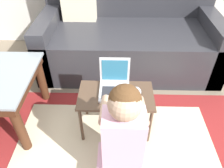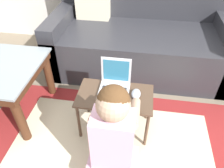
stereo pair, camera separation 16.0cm
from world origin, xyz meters
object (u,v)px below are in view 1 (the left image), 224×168
at_px(laptop_desk, 116,99).
at_px(person_seated, 123,140).
at_px(computer_mouse, 137,92).
at_px(laptop, 114,86).
at_px(couch, 128,36).

bearing_deg(laptop_desk, person_seated, -83.35).
distance_m(computer_mouse, person_seated, 0.42).
relative_size(laptop, computer_mouse, 2.27).
distance_m(laptop, person_seated, 0.45).
relative_size(computer_mouse, person_seated, 0.13).
bearing_deg(couch, laptop_desk, -96.93).
height_order(couch, laptop, couch).
bearing_deg(couch, laptop, -97.94).
height_order(laptop_desk, person_seated, person_seated).
bearing_deg(computer_mouse, laptop_desk, -175.20).
bearing_deg(person_seated, laptop, 97.45).
relative_size(couch, laptop_desk, 3.31).
height_order(couch, computer_mouse, couch).
xyz_separation_m(computer_mouse, person_seated, (-0.11, -0.41, -0.02)).
bearing_deg(couch, person_seated, -93.10).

